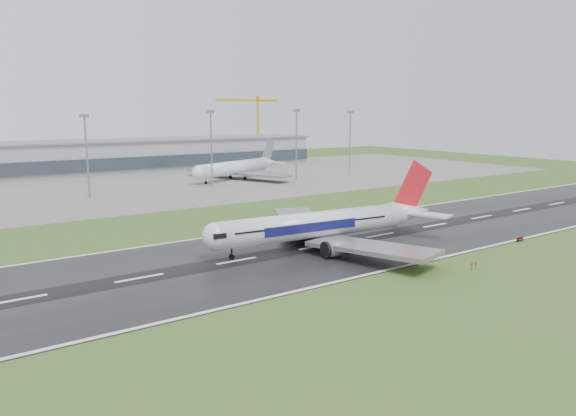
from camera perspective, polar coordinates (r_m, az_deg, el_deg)
ground at (r=117.67m, az=2.97°, el=-4.27°), size 520.00×520.00×0.00m
runway at (r=117.66m, az=2.97°, el=-4.24°), size 400.00×45.00×0.10m
apron at (r=228.23m, az=-16.41°, el=2.47°), size 400.00×130.00×0.08m
terminal at (r=284.89m, az=-20.26°, el=5.25°), size 240.00×36.00×15.00m
main_airliner at (r=116.94m, az=4.45°, el=0.05°), size 64.40×61.89×17.43m
parked_airliner at (r=237.07m, az=-5.61°, el=5.19°), size 73.71×71.49×16.95m
tower_crane at (r=339.36m, az=-3.27°, el=8.73°), size 40.09×10.24×40.28m
runway_sign at (r=133.55m, az=23.91°, el=-3.16°), size 2.31×0.40×1.04m
floodmast_2 at (r=196.39m, az=-21.01°, el=5.09°), size 0.64×0.64×27.98m
floodmast_3 at (r=212.51m, az=-8.33°, el=6.20°), size 0.64×0.64×29.40m
floodmast_4 at (r=233.68m, az=0.92°, el=6.74°), size 0.64×0.64×29.90m
floodmast_5 at (r=252.93m, az=6.74°, el=6.88°), size 0.64×0.64×29.32m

